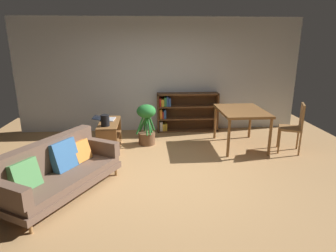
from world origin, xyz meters
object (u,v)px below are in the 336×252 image
fabric_couch (58,170)px  potted_floor_plant (147,122)px  open_laptop (105,119)px  dining_chair_near (295,125)px  media_console (110,136)px  dining_table (241,114)px  bookshelf (184,112)px  desk_speaker (105,120)px

fabric_couch → potted_floor_plant: size_ratio=2.25×
open_laptop → dining_chair_near: dining_chair_near is taller
media_console → open_laptop: (-0.10, 0.19, 0.31)m
open_laptop → potted_floor_plant: bearing=1.6°
open_laptop → dining_table: 2.84m
bookshelf → desk_speaker: bearing=-140.1°
potted_floor_plant → bookshelf: bearing=45.6°
dining_table → bookshelf: bearing=130.5°
media_console → bookshelf: bookshelf is taller
desk_speaker → dining_table: 2.77m
fabric_couch → dining_chair_near: dining_chair_near is taller
fabric_couch → desk_speaker: size_ratio=8.97×
desk_speaker → open_laptop: bearing=97.9°
fabric_couch → dining_chair_near: bearing=18.0°
fabric_couch → dining_table: bearing=28.3°
bookshelf → media_console: bearing=-145.6°
fabric_couch → bookshelf: bearing=53.4°
fabric_couch → desk_speaker: bearing=72.2°
open_laptop → potted_floor_plant: size_ratio=0.54×
open_laptop → bookshelf: (1.78, 0.96, -0.12)m
open_laptop → desk_speaker: bearing=-82.1°
media_console → dining_chair_near: bearing=-7.0°
dining_chair_near → dining_table: bearing=158.2°
potted_floor_plant → dining_table: potted_floor_plant is taller
fabric_couch → dining_table: (3.26, 1.75, 0.34)m
media_console → open_laptop: size_ratio=2.17×
dining_table → bookshelf: bookshelf is taller
fabric_couch → media_console: 1.90m
open_laptop → bookshelf: 2.03m
dining_chair_near → fabric_couch: bearing=-162.0°
open_laptop → bookshelf: size_ratio=0.32×
open_laptop → dining_table: size_ratio=0.39×
open_laptop → potted_floor_plant: 0.87m
media_console → dining_table: bearing=-1.5°
open_laptop → desk_speaker: size_ratio=2.14×
fabric_couch → dining_table: 3.71m
fabric_couch → open_laptop: size_ratio=4.19×
media_console → desk_speaker: (-0.03, -0.28, 0.41)m
open_laptop → dining_table: (2.83, -0.26, 0.13)m
fabric_couch → bookshelf: bookshelf is taller
desk_speaker → dining_chair_near: (3.73, -0.17, -0.13)m
dining_table → media_console: bearing=178.5°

